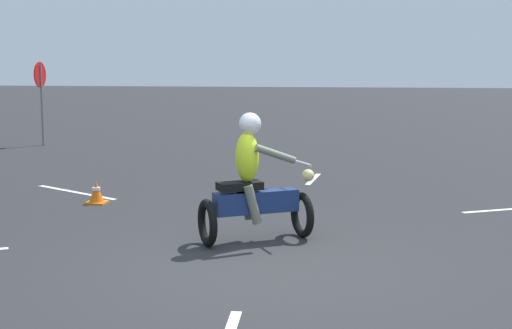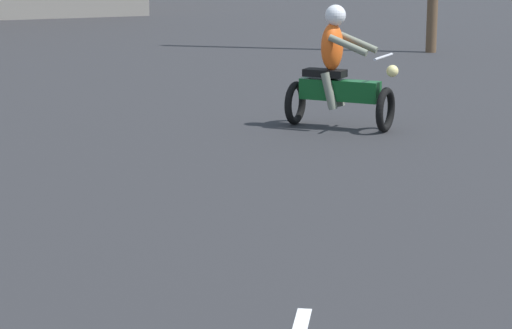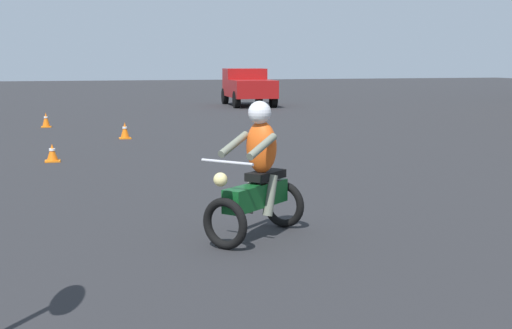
% 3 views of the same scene
% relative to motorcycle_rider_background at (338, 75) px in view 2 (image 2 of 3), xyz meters
% --- Properties ---
extents(motorcycle_rider_background, '(1.38, 1.45, 1.66)m').
position_rel_motorcycle_rider_background_xyz_m(motorcycle_rider_background, '(0.00, 0.00, 0.00)').
color(motorcycle_rider_background, black).
rests_on(motorcycle_rider_background, ground).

